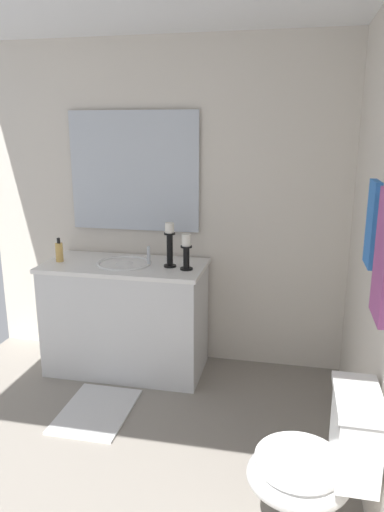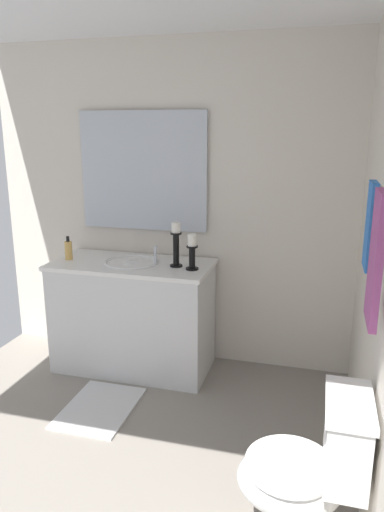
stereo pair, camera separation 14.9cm
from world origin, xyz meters
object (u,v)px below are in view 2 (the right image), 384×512
(candle_holder_tall, at_px, (192,251))
(vanity_cabinet, at_px, (133,316))
(bath_mat, at_px, (100,408))
(towel_bar, at_px, (383,191))
(towel_near_vanity, at_px, (370,226))
(toilet, at_px, (306,474))
(mirror, at_px, (143,171))
(sink_basin, at_px, (132,268))
(candle_holder_short, at_px, (176,243))
(towel_center, at_px, (376,259))
(soap_bottle, at_px, (68,250))

(candle_holder_tall, bearing_deg, vanity_cabinet, -96.17)
(bath_mat, bearing_deg, vanity_cabinet, -180.00)
(towel_bar, xyz_separation_m, towel_near_vanity, (-0.17, -0.02, -0.18))
(candle_holder_tall, xyz_separation_m, toilet, (1.32, 0.87, -0.61))
(mirror, xyz_separation_m, towel_bar, (1.41, 1.57, 0.07))
(towel_bar, bearing_deg, toilet, -41.79)
(sink_basin, height_order, candle_holder_short, candle_holder_short)
(candle_holder_short, bearing_deg, toilet, 36.16)
(vanity_cabinet, bearing_deg, towel_center, 50.24)
(candle_holder_tall, relative_size, towel_center, 0.49)
(soap_bottle, xyz_separation_m, bath_mat, (0.59, 0.49, -0.91))
(soap_bottle, bearing_deg, candle_holder_short, 92.21)
(towel_near_vanity, bearing_deg, sink_basin, -121.67)
(candle_holder_tall, distance_m, soap_bottle, 0.98)
(mirror, relative_size, candle_holder_tall, 3.96)
(vanity_cabinet, bearing_deg, toilet, 44.48)
(mirror, xyz_separation_m, bath_mat, (0.91, 0.00, -1.48))
(candle_holder_tall, xyz_separation_m, towel_center, (1.24, 1.07, 0.34))
(soap_bottle, height_order, towel_near_vanity, towel_near_vanity)
(toilet, bearing_deg, towel_near_vanity, 153.85)
(towel_near_vanity, bearing_deg, toilet, -26.15)
(sink_basin, height_order, towel_near_vanity, towel_near_vanity)
(mirror, xyz_separation_m, towel_center, (1.57, 1.55, -0.17))
(vanity_cabinet, distance_m, candle_holder_short, 0.69)
(candle_holder_short, distance_m, bath_mat, 1.23)
(sink_basin, distance_m, toilet, 1.97)
(sink_basin, xyz_separation_m, toilet, (1.37, 1.35, -0.44))
(vanity_cabinet, bearing_deg, towel_near_vanity, 58.34)
(candle_holder_short, distance_m, towel_center, 1.79)
(sink_basin, bearing_deg, mirror, -179.80)
(vanity_cabinet, xyz_separation_m, bath_mat, (0.62, 0.00, -0.41))
(towel_near_vanity, height_order, towel_center, same)
(vanity_cabinet, height_order, candle_holder_tall, candle_holder_tall)
(towel_center, relative_size, bath_mat, 0.87)
(candle_holder_tall, height_order, towel_center, towel_center)
(mirror, bearing_deg, towel_bar, 48.20)
(toilet, height_order, towel_bar, towel_bar)
(mirror, distance_m, towel_center, 2.22)
(towel_near_vanity, relative_size, bath_mat, 0.65)
(candle_holder_short, bearing_deg, towel_center, 43.10)
(candle_holder_short, xyz_separation_m, towel_bar, (1.12, 1.22, 0.55))
(bath_mat, bearing_deg, candle_holder_short, 150.47)
(candle_holder_tall, bearing_deg, candle_holder_short, -109.04)
(soap_bottle, height_order, towel_center, towel_center)
(mirror, height_order, candle_holder_short, mirror)
(candle_holder_short, xyz_separation_m, bath_mat, (0.62, -0.35, -1.00))
(mirror, relative_size, toilet, 1.34)
(bath_mat, bearing_deg, toilet, 60.97)
(bath_mat, bearing_deg, soap_bottle, -139.90)
(candle_holder_tall, bearing_deg, towel_bar, 45.45)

